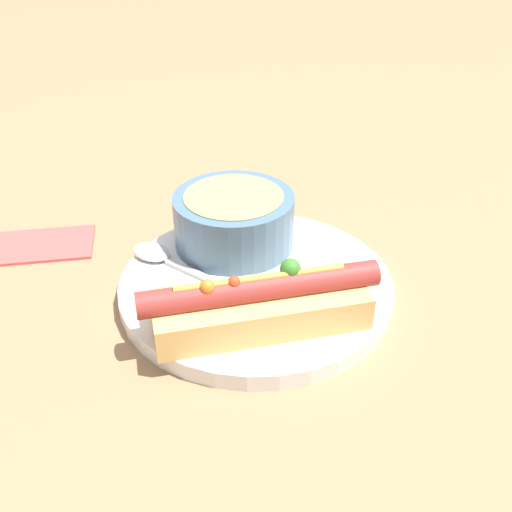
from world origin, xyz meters
TOP-DOWN VIEW (x-y plane):
  - ground_plane at (0.00, 0.00)m, footprint 4.00×4.00m
  - dinner_plate at (0.00, 0.00)m, footprint 0.25×0.25m
  - hot_dog at (0.01, -0.06)m, footprint 0.20×0.11m
  - soup_bowl at (-0.03, 0.06)m, footprint 0.12×0.12m
  - spoon at (-0.09, 0.02)m, footprint 0.15×0.10m
  - napkin at (-0.24, 0.07)m, footprint 0.13×0.09m

SIDE VIEW (x-z plane):
  - ground_plane at x=0.00m, z-range 0.00..0.00m
  - napkin at x=-0.24m, z-range 0.00..0.01m
  - dinner_plate at x=0.00m, z-range 0.00..0.02m
  - spoon at x=-0.09m, z-range 0.02..0.02m
  - hot_dog at x=0.01m, z-range 0.01..0.06m
  - soup_bowl at x=-0.03m, z-range 0.02..0.07m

